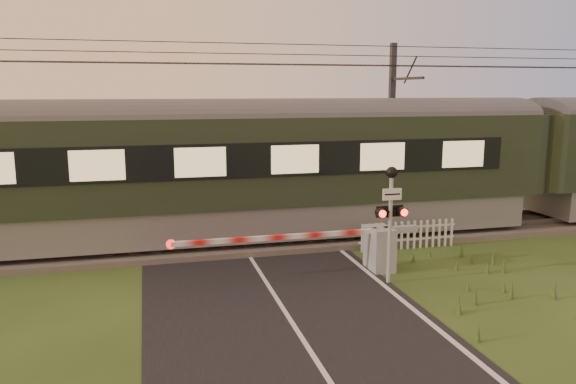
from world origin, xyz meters
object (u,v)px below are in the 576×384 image
object	(u,v)px
train	(523,159)
boom_gate	(370,247)
picket_fence	(408,235)
crossing_signal	(391,204)
catenary_mast	(392,129)

from	to	relation	value
train	boom_gate	distance (m)	8.17
train	boom_gate	xyz separation A→B (m)	(-7.17, -3.52, -1.71)
boom_gate	picket_fence	size ratio (longest dim) A/B	2.11
crossing_signal	picket_fence	world-z (taller)	crossing_signal
catenary_mast	train	bearing A→B (deg)	-28.97
boom_gate	crossing_signal	bearing A→B (deg)	-86.41
catenary_mast	boom_gate	bearing A→B (deg)	-118.80
crossing_signal	boom_gate	bearing A→B (deg)	93.59
train	picket_fence	size ratio (longest dim) A/B	14.19
crossing_signal	catenary_mast	bearing A→B (deg)	65.52
catenary_mast	picket_fence	bearing A→B (deg)	-106.96
picket_fence	boom_gate	bearing A→B (deg)	-139.41
boom_gate	train	bearing A→B (deg)	26.18
train	crossing_signal	size ratio (longest dim) A/B	15.23
train	crossing_signal	world-z (taller)	train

